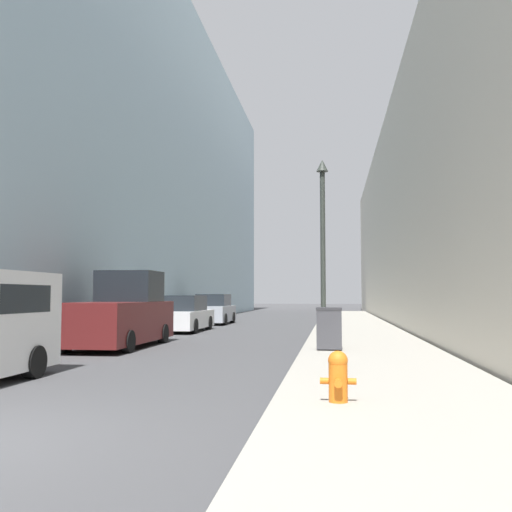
# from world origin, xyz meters

# --- Properties ---
(sidewalk_right) EXTENTS (3.78, 60.00, 0.15)m
(sidewalk_right) POSITION_xyz_m (5.34, 18.00, 0.07)
(sidewalk_right) COLOR #9E998E
(sidewalk_right) RESTS_ON ground
(building_left_glass) EXTENTS (12.00, 60.00, 19.89)m
(building_left_glass) POSITION_xyz_m (-10.25, 26.00, 9.94)
(building_left_glass) COLOR #99B7C6
(building_left_glass) RESTS_ON ground
(building_right_stone) EXTENTS (12.00, 60.00, 11.72)m
(building_right_stone) POSITION_xyz_m (13.32, 26.00, 5.86)
(building_right_stone) COLOR beige
(building_right_stone) RESTS_ON ground
(fire_hydrant) EXTENTS (0.50, 0.39, 0.71)m
(fire_hydrant) POSITION_xyz_m (4.38, 2.38, 0.52)
(fire_hydrant) COLOR orange
(fire_hydrant) RESTS_ON sidewalk_right
(trash_bin) EXTENTS (0.69, 0.65, 1.14)m
(trash_bin) POSITION_xyz_m (4.21, 9.98, 0.73)
(trash_bin) COLOR #3D3D42
(trash_bin) RESTS_ON sidewalk_right
(lamppost) EXTENTS (0.42, 0.42, 6.23)m
(lamppost) POSITION_xyz_m (3.99, 14.20, 3.59)
(lamppost) COLOR #2D332D
(lamppost) RESTS_ON sidewalk_right
(pickup_truck) EXTENTS (2.08, 5.38, 2.41)m
(pickup_truck) POSITION_xyz_m (-2.33, 11.65, 0.99)
(pickup_truck) COLOR #561919
(pickup_truck) RESTS_ON ground
(parked_sedan_near) EXTENTS (1.88, 4.75, 1.61)m
(parked_sedan_near) POSITION_xyz_m (-2.32, 19.28, 0.74)
(parked_sedan_near) COLOR silver
(parked_sedan_near) RESTS_ON ground
(parked_sedan_far) EXTENTS (1.94, 4.16, 1.68)m
(parked_sedan_far) POSITION_xyz_m (-2.34, 25.81, 0.77)
(parked_sedan_far) COLOR #A3A8B2
(parked_sedan_far) RESTS_ON ground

